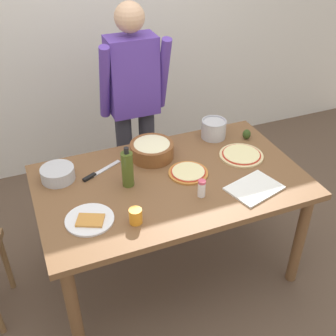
{
  "coord_description": "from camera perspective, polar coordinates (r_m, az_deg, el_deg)",
  "views": [
    {
      "loc": [
        -0.78,
        -1.88,
        2.25
      ],
      "look_at": [
        0.0,
        0.05,
        0.81
      ],
      "focal_mm": 44.9,
      "sensor_mm": 36.0,
      "label": 1
    }
  ],
  "objects": [
    {
      "name": "ground",
      "position": [
        3.03,
        0.36,
        -13.21
      ],
      "size": [
        8.0,
        8.0,
        0.0
      ],
      "primitive_type": "plane",
      "color": "brown"
    },
    {
      "name": "cup_orange",
      "position": [
        2.2,
        -4.42,
        -6.52
      ],
      "size": [
        0.07,
        0.07,
        0.08
      ],
      "primitive_type": "cylinder",
      "color": "orange",
      "rests_on": "dining_table"
    },
    {
      "name": "salt_shaker",
      "position": [
        2.37,
        4.59,
        -2.76
      ],
      "size": [
        0.04,
        0.04,
        0.11
      ],
      "color": "white",
      "rests_on": "dining_table"
    },
    {
      "name": "pizza_raw_on_board",
      "position": [
        2.77,
        9.93,
        1.76
      ],
      "size": [
        0.29,
        0.29,
        0.02
      ],
      "color": "beige",
      "rests_on": "dining_table"
    },
    {
      "name": "chef_knife",
      "position": [
        2.6,
        -9.56,
        -0.67
      ],
      "size": [
        0.27,
        0.15,
        0.02
      ],
      "color": "silver",
      "rests_on": "dining_table"
    },
    {
      "name": "pizza_cooked_on_tray",
      "position": [
        2.57,
        2.77,
        -0.6
      ],
      "size": [
        0.24,
        0.24,
        0.02
      ],
      "color": "#C67A33",
      "rests_on": "dining_table"
    },
    {
      "name": "avocado",
      "position": [
        2.95,
        10.63,
        4.53
      ],
      "size": [
        0.06,
        0.06,
        0.07
      ],
      "primitive_type": "ellipsoid",
      "color": "#2D4219",
      "rests_on": "dining_table"
    },
    {
      "name": "cutting_board_white",
      "position": [
        2.49,
        11.63,
        -2.68
      ],
      "size": [
        0.35,
        0.29,
        0.01
      ],
      "primitive_type": "cube",
      "rotation": [
        0.0,
        0.0,
        0.28
      ],
      "color": "white",
      "rests_on": "dining_table"
    },
    {
      "name": "wall_back",
      "position": [
        3.69,
        -9.6,
        19.3
      ],
      "size": [
        5.6,
        0.1,
        2.6
      ],
      "primitive_type": "cube",
      "color": "silver",
      "rests_on": "ground"
    },
    {
      "name": "person_cook",
      "position": [
        3.05,
        -4.66,
        9.11
      ],
      "size": [
        0.49,
        0.25,
        1.62
      ],
      "color": "#2D2D38",
      "rests_on": "ground"
    },
    {
      "name": "dining_table",
      "position": [
        2.58,
        0.42,
        -3.17
      ],
      "size": [
        1.6,
        0.96,
        0.76
      ],
      "color": "brown",
      "rests_on": "ground"
    },
    {
      "name": "steel_pot",
      "position": [
        2.93,
        6.22,
        5.34
      ],
      "size": [
        0.17,
        0.17,
        0.13
      ],
      "color": "#B7B7BC",
      "rests_on": "dining_table"
    },
    {
      "name": "mixing_bowl_steel",
      "position": [
        2.58,
        -14.74,
        -0.76
      ],
      "size": [
        0.2,
        0.2,
        0.08
      ],
      "color": "#B7B7BC",
      "rests_on": "dining_table"
    },
    {
      "name": "popcorn_bowl",
      "position": [
        2.69,
        -2.2,
        2.61
      ],
      "size": [
        0.28,
        0.28,
        0.11
      ],
      "color": "brown",
      "rests_on": "dining_table"
    },
    {
      "name": "plate_with_slice",
      "position": [
        2.26,
        -10.58,
        -6.91
      ],
      "size": [
        0.26,
        0.26,
        0.02
      ],
      "color": "white",
      "rests_on": "dining_table"
    },
    {
      "name": "olive_oil_bottle",
      "position": [
        2.42,
        -5.52,
        -0.12
      ],
      "size": [
        0.07,
        0.07,
        0.26
      ],
      "color": "#47561E",
      "rests_on": "dining_table"
    }
  ]
}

